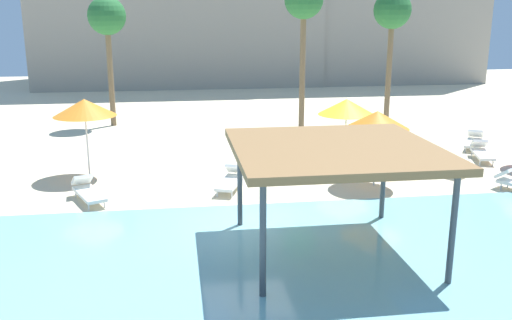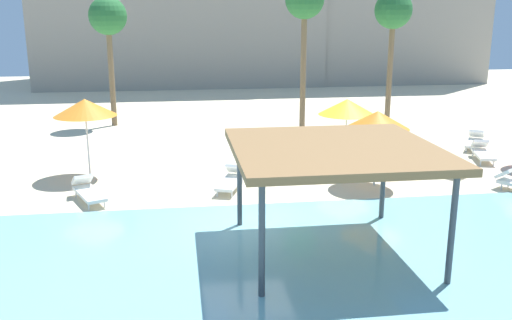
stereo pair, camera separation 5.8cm
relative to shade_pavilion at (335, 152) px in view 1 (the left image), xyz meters
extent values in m
plane|color=beige|center=(-1.83, 2.17, -2.53)|extent=(80.00, 80.00, 0.00)
cylinder|color=#42474C|center=(-2.03, 2.03, -1.28)|extent=(0.14, 0.14, 2.51)
cylinder|color=#42474C|center=(2.03, 2.03, -1.28)|extent=(0.14, 0.14, 2.51)
cylinder|color=#42474C|center=(-2.03, -2.03, -1.28)|extent=(0.14, 0.14, 2.51)
cylinder|color=#42474C|center=(2.03, -2.03, -1.28)|extent=(0.14, 0.14, 2.51)
cube|color=olive|center=(0.00, 0.00, 0.06)|extent=(4.76, 4.76, 0.18)
cylinder|color=silver|center=(-6.83, 7.62, -1.43)|extent=(0.06, 0.06, 2.21)
cone|color=orange|center=(-6.83, 7.62, -0.03)|extent=(2.18, 2.18, 0.60)
cylinder|color=silver|center=(2.83, 8.26, -1.58)|extent=(0.06, 0.06, 1.90)
cone|color=yellow|center=(2.83, 8.26, -0.33)|extent=(2.20, 2.20, 0.60)
cylinder|color=silver|center=(2.93, 5.18, -1.55)|extent=(0.06, 0.06, 1.97)
cone|color=orange|center=(2.93, 5.18, -0.27)|extent=(2.14, 2.14, 0.59)
cylinder|color=white|center=(7.34, 4.31, -2.42)|extent=(0.05, 0.05, 0.22)
cylinder|color=white|center=(6.93, 4.05, -2.42)|extent=(0.05, 0.05, 0.22)
cube|color=white|center=(7.12, 4.20, -1.99)|extent=(0.78, 0.75, 0.40)
cylinder|color=white|center=(8.33, 6.91, -2.42)|extent=(0.05, 0.05, 0.22)
cylinder|color=white|center=(7.87, 7.05, -2.42)|extent=(0.05, 0.05, 0.22)
cylinder|color=white|center=(8.75, 8.29, -2.42)|extent=(0.05, 0.05, 0.22)
cylinder|color=white|center=(8.29, 8.43, -2.42)|extent=(0.05, 0.05, 0.22)
cube|color=white|center=(8.31, 7.67, -2.26)|extent=(1.10, 1.90, 0.10)
cube|color=white|center=(8.53, 8.38, -1.99)|extent=(0.72, 0.66, 0.40)
cylinder|color=white|center=(6.37, 5.64, -2.42)|extent=(0.05, 0.05, 0.22)
cylinder|color=white|center=(5.97, 5.37, -2.42)|extent=(0.05, 0.05, 0.22)
cylinder|color=white|center=(5.57, 6.84, -2.42)|extent=(0.05, 0.05, 0.22)
cylinder|color=white|center=(5.17, 6.57, -2.42)|extent=(0.05, 0.05, 0.22)
cube|color=white|center=(5.77, 6.11, -2.26)|extent=(1.50, 1.83, 0.10)
cube|color=white|center=(5.35, 6.72, -1.99)|extent=(0.78, 0.76, 0.40)
cylinder|color=white|center=(8.76, 8.85, -2.42)|extent=(0.05, 0.05, 0.22)
cylinder|color=white|center=(8.37, 9.12, -2.42)|extent=(0.05, 0.05, 0.22)
cylinder|color=white|center=(9.57, 10.04, -2.42)|extent=(0.05, 0.05, 0.22)
cylinder|color=white|center=(9.17, 10.31, -2.42)|extent=(0.05, 0.05, 0.22)
cube|color=white|center=(8.97, 9.58, -2.26)|extent=(1.50, 1.83, 0.10)
cube|color=white|center=(9.38, 10.20, -1.99)|extent=(0.78, 0.76, 0.40)
cylinder|color=white|center=(-2.01, 4.51, -2.42)|extent=(0.05, 0.05, 0.22)
cylinder|color=white|center=(-2.46, 4.67, -2.42)|extent=(0.05, 0.05, 0.22)
cylinder|color=white|center=(-1.52, 5.86, -2.42)|extent=(0.05, 0.05, 0.22)
cylinder|color=white|center=(-1.98, 6.03, -2.42)|extent=(0.05, 0.05, 0.22)
cube|color=white|center=(-1.99, 5.27, -2.26)|extent=(1.17, 1.90, 0.10)
cube|color=white|center=(-1.74, 5.96, -1.99)|extent=(0.74, 0.68, 0.40)
cylinder|color=white|center=(-5.92, 4.12, -2.42)|extent=(0.05, 0.05, 0.22)
cylinder|color=white|center=(-6.35, 3.93, -2.42)|extent=(0.05, 0.05, 0.22)
cylinder|color=white|center=(-6.50, 5.44, -2.42)|extent=(0.05, 0.05, 0.22)
cylinder|color=white|center=(-6.94, 5.25, -2.42)|extent=(0.05, 0.05, 0.22)
cube|color=white|center=(-6.43, 4.69, -2.26)|extent=(1.28, 1.89, 0.10)
cube|color=white|center=(-6.72, 5.37, -1.99)|extent=(0.75, 0.71, 0.40)
cylinder|color=brown|center=(7.34, 15.65, 0.21)|extent=(0.28, 0.28, 5.49)
sphere|color=#286B33|center=(7.34, 15.65, 3.31)|extent=(1.90, 1.90, 1.90)
cylinder|color=brown|center=(-6.93, 17.19, 0.07)|extent=(0.28, 0.28, 5.21)
sphere|color=#286B33|center=(-6.93, 17.19, 3.02)|extent=(1.90, 1.90, 1.90)
cylinder|color=brown|center=(2.64, 15.16, 0.46)|extent=(0.28, 0.28, 5.99)
camera|label=1|loc=(-3.66, -12.41, 3.17)|focal=39.40mm
camera|label=2|loc=(-3.61, -12.42, 3.17)|focal=39.40mm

